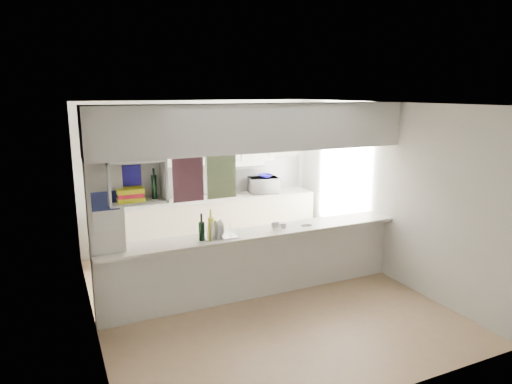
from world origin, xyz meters
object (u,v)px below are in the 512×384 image
microwave (264,185)px  wine_bottles (207,228)px  dish_rack (219,230)px  bowl (265,176)px

microwave → wine_bottles: wine_bottles is taller
dish_rack → wine_bottles: wine_bottles is taller
microwave → dish_rack: size_ratio=1.22×
microwave → wine_bottles: size_ratio=1.44×
microwave → dish_rack: 2.66m
microwave → wine_bottles: (-1.81, -2.10, -0.01)m
microwave → bowl: (0.01, -0.04, 0.18)m
wine_bottles → bowl: bearing=48.6°
bowl → dish_rack: bearing=-128.7°
microwave → bowl: size_ratio=2.07×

